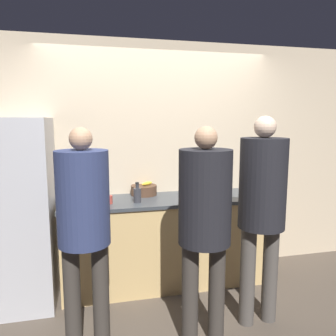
# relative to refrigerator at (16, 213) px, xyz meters

# --- Properties ---
(ground_plane) EXTENTS (14.00, 14.00, 0.00)m
(ground_plane) POSITION_rel_refrigerator_xyz_m (1.43, -0.30, -0.89)
(ground_plane) COLOR #4C4238
(wall_back) EXTENTS (5.20, 0.06, 2.60)m
(wall_back) POSITION_rel_refrigerator_xyz_m (1.43, 0.38, 0.41)
(wall_back) COLOR #C6B293
(wall_back) RESTS_ON ground_plane
(counter) EXTENTS (2.11, 0.66, 0.94)m
(counter) POSITION_rel_refrigerator_xyz_m (1.43, 0.06, -0.42)
(counter) COLOR tan
(counter) RESTS_ON ground_plane
(refrigerator) EXTENTS (0.67, 0.74, 1.77)m
(refrigerator) POSITION_rel_refrigerator_xyz_m (0.00, 0.00, 0.00)
(refrigerator) COLOR #B7B7BC
(refrigerator) RESTS_ON ground_plane
(person_left) EXTENTS (0.39, 0.39, 1.70)m
(person_left) POSITION_rel_refrigerator_xyz_m (0.63, -0.76, 0.15)
(person_left) COLOR #38332D
(person_left) RESTS_ON ground_plane
(person_center) EXTENTS (0.40, 0.40, 1.71)m
(person_center) POSITION_rel_refrigerator_xyz_m (1.52, -0.96, 0.16)
(person_center) COLOR #38332D
(person_center) RESTS_ON ground_plane
(person_right) EXTENTS (0.39, 0.39, 1.78)m
(person_right) POSITION_rel_refrigerator_xyz_m (2.07, -0.82, 0.20)
(person_right) COLOR #4C4742
(person_right) RESTS_ON ground_plane
(fruit_bowl) EXTENTS (0.28, 0.28, 0.15)m
(fruit_bowl) POSITION_rel_refrigerator_xyz_m (1.25, 0.25, 0.11)
(fruit_bowl) COLOR #4C3323
(fruit_bowl) RESTS_ON counter
(utensil_crock) EXTENTS (0.09, 0.09, 0.29)m
(utensil_crock) POSITION_rel_refrigerator_xyz_m (0.51, 0.18, 0.12)
(utensil_crock) COLOR #ADA393
(utensil_crock) RESTS_ON counter
(bottle_dark) EXTENTS (0.08, 0.08, 0.20)m
(bottle_dark) POSITION_rel_refrigerator_xyz_m (1.14, -0.06, 0.13)
(bottle_dark) COLOR #333338
(bottle_dark) RESTS_ON counter
(cup_red) EXTENTS (0.07, 0.07, 0.08)m
(cup_red) POSITION_rel_refrigerator_xyz_m (0.86, -0.05, 0.09)
(cup_red) COLOR #A33D33
(cup_red) RESTS_ON counter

